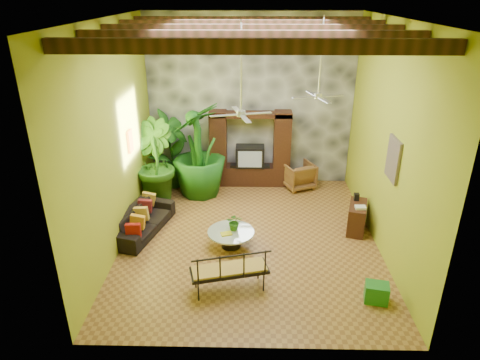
{
  "coord_description": "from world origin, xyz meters",
  "views": [
    {
      "loc": [
        -0.03,
        -8.91,
        5.53
      ],
      "look_at": [
        -0.24,
        0.2,
        1.44
      ],
      "focal_mm": 32.0,
      "sensor_mm": 36.0,
      "label": 1
    }
  ],
  "objects_px": {
    "ceiling_fan_back": "(319,87)",
    "tall_plant_c": "(199,150)",
    "green_bin": "(376,293)",
    "tall_plant_a": "(171,150)",
    "entertainment_center": "(250,154)",
    "wicker_armchair": "(298,175)",
    "iron_bench": "(229,269)",
    "ceiling_fan_front": "(241,104)",
    "coffee_table": "(231,237)",
    "tall_plant_b": "(153,163)",
    "sofa": "(142,221)",
    "side_console": "(357,217)"
  },
  "relations": [
    {
      "from": "coffee_table",
      "to": "green_bin",
      "type": "height_order",
      "value": "coffee_table"
    },
    {
      "from": "ceiling_fan_front",
      "to": "green_bin",
      "type": "bearing_deg",
      "value": -35.07
    },
    {
      "from": "iron_bench",
      "to": "green_bin",
      "type": "relative_size",
      "value": 3.67
    },
    {
      "from": "tall_plant_c",
      "to": "green_bin",
      "type": "height_order",
      "value": "tall_plant_c"
    },
    {
      "from": "ceiling_fan_front",
      "to": "sofa",
      "type": "distance_m",
      "value": 4.0
    },
    {
      "from": "tall_plant_c",
      "to": "coffee_table",
      "type": "xyz_separation_m",
      "value": [
        1.01,
        -2.81,
        -1.1
      ]
    },
    {
      "from": "tall_plant_c",
      "to": "tall_plant_a",
      "type": "bearing_deg",
      "value": 151.94
    },
    {
      "from": "tall_plant_a",
      "to": "sofa",
      "type": "bearing_deg",
      "value": -96.75
    },
    {
      "from": "entertainment_center",
      "to": "tall_plant_b",
      "type": "height_order",
      "value": "tall_plant_b"
    },
    {
      "from": "sofa",
      "to": "wicker_armchair",
      "type": "height_order",
      "value": "wicker_armchair"
    },
    {
      "from": "tall_plant_b",
      "to": "coffee_table",
      "type": "xyz_separation_m",
      "value": [
        2.22,
        -2.29,
        -0.92
      ]
    },
    {
      "from": "side_console",
      "to": "sofa",
      "type": "bearing_deg",
      "value": -162.19
    },
    {
      "from": "ceiling_fan_back",
      "to": "tall_plant_a",
      "type": "relative_size",
      "value": 0.78
    },
    {
      "from": "ceiling_fan_front",
      "to": "tall_plant_a",
      "type": "distance_m",
      "value": 4.5
    },
    {
      "from": "iron_bench",
      "to": "coffee_table",
      "type": "bearing_deg",
      "value": 76.95
    },
    {
      "from": "tall_plant_c",
      "to": "iron_bench",
      "type": "bearing_deg",
      "value": -76.78
    },
    {
      "from": "ceiling_fan_front",
      "to": "side_console",
      "type": "relative_size",
      "value": 2.08
    },
    {
      "from": "tall_plant_a",
      "to": "entertainment_center",
      "type": "bearing_deg",
      "value": 6.02
    },
    {
      "from": "ceiling_fan_back",
      "to": "tall_plant_c",
      "type": "height_order",
      "value": "ceiling_fan_back"
    },
    {
      "from": "entertainment_center",
      "to": "ceiling_fan_front",
      "type": "relative_size",
      "value": 1.29
    },
    {
      "from": "sofa",
      "to": "coffee_table",
      "type": "distance_m",
      "value": 2.3
    },
    {
      "from": "tall_plant_b",
      "to": "wicker_armchair",
      "type": "bearing_deg",
      "value": 13.88
    },
    {
      "from": "wicker_armchair",
      "to": "coffee_table",
      "type": "xyz_separation_m",
      "value": [
        -1.89,
        -3.3,
        -0.14
      ]
    },
    {
      "from": "sofa",
      "to": "tall_plant_a",
      "type": "xyz_separation_m",
      "value": [
        0.32,
        2.66,
        0.88
      ]
    },
    {
      "from": "sofa",
      "to": "tall_plant_b",
      "type": "height_order",
      "value": "tall_plant_b"
    },
    {
      "from": "tall_plant_b",
      "to": "tall_plant_c",
      "type": "bearing_deg",
      "value": 23.22
    },
    {
      "from": "tall_plant_a",
      "to": "tall_plant_b",
      "type": "relative_size",
      "value": 1.01
    },
    {
      "from": "sofa",
      "to": "wicker_armchair",
      "type": "bearing_deg",
      "value": -41.54
    },
    {
      "from": "sofa",
      "to": "tall_plant_c",
      "type": "height_order",
      "value": "tall_plant_c"
    },
    {
      "from": "wicker_armchair",
      "to": "tall_plant_a",
      "type": "distance_m",
      "value": 3.88
    },
    {
      "from": "wicker_armchair",
      "to": "sofa",
      "type": "bearing_deg",
      "value": 9.79
    },
    {
      "from": "sofa",
      "to": "tall_plant_b",
      "type": "distance_m",
      "value": 1.88
    },
    {
      "from": "tall_plant_c",
      "to": "side_console",
      "type": "distance_m",
      "value": 4.67
    },
    {
      "from": "tall_plant_b",
      "to": "side_console",
      "type": "xyz_separation_m",
      "value": [
        5.3,
        -1.49,
        -0.81
      ]
    },
    {
      "from": "entertainment_center",
      "to": "coffee_table",
      "type": "relative_size",
      "value": 2.21
    },
    {
      "from": "ceiling_fan_front",
      "to": "tall_plant_c",
      "type": "height_order",
      "value": "ceiling_fan_front"
    },
    {
      "from": "sofa",
      "to": "tall_plant_a",
      "type": "bearing_deg",
      "value": 8.52
    },
    {
      "from": "tall_plant_b",
      "to": "tall_plant_c",
      "type": "relative_size",
      "value": 0.87
    },
    {
      "from": "entertainment_center",
      "to": "ceiling_fan_front",
      "type": "height_order",
      "value": "ceiling_fan_front"
    },
    {
      "from": "coffee_table",
      "to": "green_bin",
      "type": "bearing_deg",
      "value": -32.98
    },
    {
      "from": "green_bin",
      "to": "coffee_table",
      "type": "bearing_deg",
      "value": 147.02
    },
    {
      "from": "tall_plant_a",
      "to": "tall_plant_c",
      "type": "bearing_deg",
      "value": -28.06
    },
    {
      "from": "tall_plant_b",
      "to": "tall_plant_c",
      "type": "distance_m",
      "value": 1.32
    },
    {
      "from": "ceiling_fan_back",
      "to": "green_bin",
      "type": "height_order",
      "value": "ceiling_fan_back"
    },
    {
      "from": "wicker_armchair",
      "to": "iron_bench",
      "type": "distance_m",
      "value": 5.3
    },
    {
      "from": "tall_plant_b",
      "to": "sofa",
      "type": "bearing_deg",
      "value": -90.0
    },
    {
      "from": "ceiling_fan_front",
      "to": "iron_bench",
      "type": "xyz_separation_m",
      "value": [
        -0.2,
        -1.64,
        -2.86
      ]
    },
    {
      "from": "iron_bench",
      "to": "sofa",
      "type": "bearing_deg",
      "value": 120.57
    },
    {
      "from": "wicker_armchair",
      "to": "tall_plant_b",
      "type": "height_order",
      "value": "tall_plant_b"
    },
    {
      "from": "entertainment_center",
      "to": "tall_plant_b",
      "type": "relative_size",
      "value": 1.02
    }
  ]
}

